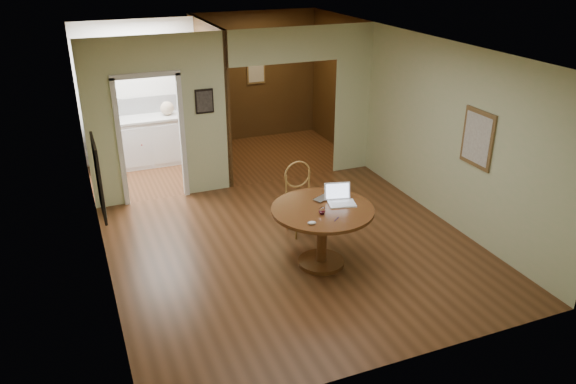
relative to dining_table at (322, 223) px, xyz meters
name	(u,v)px	position (x,y,z in m)	size (l,w,h in m)	color
floor	(297,251)	(-0.17, 0.44, -0.62)	(5.00, 5.00, 0.00)	#4F2C16
room_shell	(204,110)	(-0.64, 3.54, 0.67)	(5.20, 7.50, 5.00)	white
dining_table	(322,223)	(0.00, 0.00, 0.00)	(1.33, 1.33, 0.83)	#5D2717
chair	(300,194)	(0.12, 1.00, -0.02)	(0.46, 0.46, 1.08)	#A27139
open_laptop	(340,198)	(0.28, 0.07, 0.28)	(0.39, 0.38, 0.24)	white
closed_laptop	(327,199)	(0.16, 0.21, 0.23)	(0.33, 0.21, 0.03)	silver
mouse	(312,223)	(-0.32, -0.37, 0.24)	(0.11, 0.06, 0.04)	white
wine_glass	(322,211)	(-0.09, -0.16, 0.27)	(0.09, 0.09, 0.10)	white
pen	(337,219)	(0.02, -0.36, 0.22)	(0.01, 0.01, 0.13)	#0B0E51
kitchen_cabinet	(148,141)	(-1.52, 4.64, -0.14)	(2.06, 0.60, 0.94)	white
grocery_bag	(167,108)	(-1.09, 4.64, 0.45)	(0.26, 0.22, 0.26)	#C8B592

